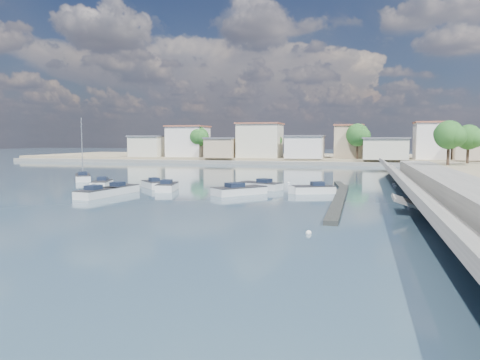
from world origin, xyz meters
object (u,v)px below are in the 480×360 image
(motorboat_d, at_px, (311,190))
(motorboat_h, at_px, (242,191))
(motorboat_b, at_px, (98,193))
(motorboat_c, at_px, (259,186))
(sailboat, at_px, (83,178))
(motorboat_f, at_px, (153,185))
(motorboat_a, at_px, (122,190))
(motorboat_e, at_px, (168,187))
(motorboat_g, at_px, (101,185))

(motorboat_d, relative_size, motorboat_h, 0.86)
(motorboat_b, height_order, motorboat_c, same)
(motorboat_c, height_order, sailboat, sailboat)
(motorboat_b, bearing_deg, motorboat_f, 82.00)
(motorboat_a, distance_m, motorboat_e, 5.37)
(motorboat_b, xyz_separation_m, sailboat, (-12.54, 16.50, 0.04))
(sailboat, bearing_deg, motorboat_f, -26.03)
(motorboat_b, distance_m, motorboat_h, 14.65)
(motorboat_c, distance_m, sailboat, 27.06)
(motorboat_f, xyz_separation_m, motorboat_g, (-5.97, -1.51, 0.00))
(motorboat_f, bearing_deg, motorboat_g, -165.82)
(motorboat_b, bearing_deg, motorboat_e, 61.32)
(motorboat_b, bearing_deg, sailboat, 127.24)
(motorboat_b, xyz_separation_m, motorboat_d, (20.42, 8.64, -0.00))
(motorboat_c, height_order, motorboat_f, same)
(motorboat_g, height_order, sailboat, sailboat)
(motorboat_c, relative_size, motorboat_e, 1.05)
(motorboat_g, xyz_separation_m, sailboat, (-7.94, 8.30, 0.04))
(motorboat_a, height_order, motorboat_c, same)
(motorboat_a, height_order, motorboat_e, same)
(motorboat_g, bearing_deg, motorboat_d, 0.99)
(sailboat, bearing_deg, motorboat_a, -44.23)
(motorboat_a, distance_m, motorboat_d, 20.47)
(motorboat_c, distance_m, motorboat_g, 18.92)
(sailboat, bearing_deg, motorboat_b, -52.76)
(motorboat_e, distance_m, sailboat, 18.93)
(motorboat_h, bearing_deg, motorboat_c, 83.42)
(motorboat_f, distance_m, motorboat_h, 12.63)
(motorboat_b, xyz_separation_m, motorboat_h, (13.41, 5.91, 0.00))
(motorboat_b, bearing_deg, motorboat_h, 23.78)
(motorboat_d, bearing_deg, motorboat_f, 176.77)
(motorboat_d, distance_m, motorboat_f, 19.09)
(motorboat_f, distance_m, sailboat, 15.48)
(motorboat_a, relative_size, motorboat_g, 0.98)
(motorboat_a, bearing_deg, motorboat_c, 29.56)
(motorboat_c, xyz_separation_m, motorboat_g, (-18.64, -3.23, 0.00))
(motorboat_g, relative_size, sailboat, 0.58)
(motorboat_e, xyz_separation_m, motorboat_h, (9.20, -1.79, 0.00))
(motorboat_a, distance_m, sailboat, 18.25)
(motorboat_b, distance_m, motorboat_d, 22.17)
(motorboat_a, height_order, motorboat_d, same)
(motorboat_c, distance_m, motorboat_h, 5.56)
(motorboat_h, distance_m, sailboat, 28.03)
(motorboat_b, height_order, motorboat_g, same)
(motorboat_c, relative_size, motorboat_f, 1.33)
(motorboat_b, distance_m, motorboat_f, 9.80)
(motorboat_b, bearing_deg, motorboat_g, 119.29)
(motorboat_d, bearing_deg, motorboat_b, -157.08)
(motorboat_d, distance_m, motorboat_e, 16.24)
(motorboat_a, xyz_separation_m, sailboat, (-13.08, 12.73, 0.04))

